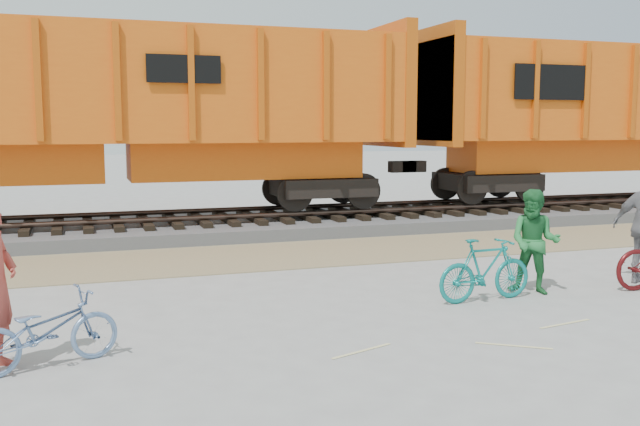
% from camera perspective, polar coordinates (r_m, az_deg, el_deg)
% --- Properties ---
extents(ground, '(120.00, 120.00, 0.00)m').
position_cam_1_polar(ground, '(9.59, 7.14, -8.93)').
color(ground, '#9E9E99').
rests_on(ground, ground).
extents(gravel_strip, '(120.00, 3.00, 0.02)m').
position_cam_1_polar(gravel_strip, '(14.60, -2.33, -3.32)').
color(gravel_strip, tan).
rests_on(gravel_strip, ground).
extents(ballast_bed, '(120.00, 4.00, 0.30)m').
position_cam_1_polar(ballast_bed, '(17.92, -5.51, -0.97)').
color(ballast_bed, slate).
rests_on(ballast_bed, ground).
extents(track, '(120.00, 2.60, 0.24)m').
position_cam_1_polar(track, '(17.88, -5.52, 0.06)').
color(track, black).
rests_on(track, ballast_bed).
extents(hopper_car_center, '(14.00, 3.13, 4.65)m').
position_cam_1_polar(hopper_car_center, '(17.31, -16.15, 7.99)').
color(hopper_car_center, black).
rests_on(hopper_car_center, track).
extents(hopper_car_right, '(14.00, 3.13, 4.65)m').
position_cam_1_polar(hopper_car_right, '(23.45, 23.93, 7.33)').
color(hopper_car_right, black).
rests_on(hopper_car_right, track).
extents(bicycle_blue, '(1.69, 1.06, 0.84)m').
position_cam_1_polar(bicycle_blue, '(8.37, -21.09, -8.75)').
color(bicycle_blue, '#6483AF').
rests_on(bicycle_blue, ground).
extents(bicycle_teal, '(1.62, 0.55, 0.96)m').
position_cam_1_polar(bicycle_teal, '(10.98, 13.08, -4.44)').
color(bicycle_teal, '#0F7A75').
rests_on(bicycle_teal, ground).
extents(person_man, '(1.00, 1.00, 1.64)m').
position_cam_1_polar(person_man, '(11.64, 16.80, -2.22)').
color(person_man, '#216C33').
rests_on(person_man, ground).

